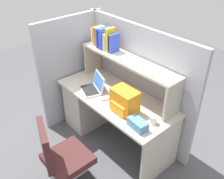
# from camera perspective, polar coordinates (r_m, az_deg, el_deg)

# --- Properties ---
(ground_plane) EXTENTS (8.00, 8.00, 0.00)m
(ground_plane) POSITION_cam_1_polar(r_m,az_deg,el_deg) (3.60, 0.61, -11.16)
(ground_plane) COLOR #4C4C51
(desk) EXTENTS (1.60, 0.70, 0.73)m
(desk) POSITION_cam_1_polar(r_m,az_deg,el_deg) (3.57, -3.51, -3.18)
(desk) COLOR beige
(desk) RESTS_ON ground_plane
(cubicle_partition_rear) EXTENTS (1.84, 0.05, 1.55)m
(cubicle_partition_rear) POSITION_cam_1_polar(r_m,az_deg,el_deg) (3.34, 5.57, 1.54)
(cubicle_partition_rear) COLOR #9E9EA8
(cubicle_partition_rear) RESTS_ON ground_plane
(cubicle_partition_left) EXTENTS (0.05, 1.06, 1.55)m
(cubicle_partition_left) POSITION_cam_1_polar(r_m,az_deg,el_deg) (3.68, -8.76, 4.43)
(cubicle_partition_left) COLOR #9E9EA8
(cubicle_partition_left) RESTS_ON ground_plane
(overhead_hutch) EXTENTS (1.44, 0.28, 0.45)m
(overhead_hutch) POSITION_cam_1_polar(r_m,az_deg,el_deg) (3.08, 3.53, 5.30)
(overhead_hutch) COLOR #B3A99C
(overhead_hutch) RESTS_ON desk
(reference_books_on_shelf) EXTENTS (0.39, 0.19, 0.29)m
(reference_books_on_shelf) POSITION_cam_1_polar(r_m,az_deg,el_deg) (3.27, -1.65, 11.37)
(reference_books_on_shelf) COLOR white
(reference_books_on_shelf) RESTS_ON overhead_hutch
(laptop) EXTENTS (0.38, 0.34, 0.22)m
(laptop) POSITION_cam_1_polar(r_m,az_deg,el_deg) (3.23, -4.18, 0.57)
(laptop) COLOR #B7BABF
(laptop) RESTS_ON desk
(backpack) EXTENTS (0.30, 0.23, 0.27)m
(backpack) POSITION_cam_1_polar(r_m,az_deg,el_deg) (2.83, 2.78, -2.63)
(backpack) COLOR orange
(backpack) RESTS_ON desk
(computer_mouse) EXTENTS (0.10, 0.12, 0.03)m
(computer_mouse) POSITION_cam_1_polar(r_m,az_deg,el_deg) (3.07, -1.55, -2.00)
(computer_mouse) COLOR silver
(computer_mouse) RESTS_ON desk
(paper_cup) EXTENTS (0.08, 0.08, 0.09)m
(paper_cup) POSITION_cam_1_polar(r_m,az_deg,el_deg) (2.74, 9.26, -6.78)
(paper_cup) COLOR white
(paper_cup) RESTS_ON desk
(tissue_box) EXTENTS (0.23, 0.14, 0.10)m
(tissue_box) POSITION_cam_1_polar(r_m,az_deg,el_deg) (2.66, 5.80, -7.75)
(tissue_box) COLOR teal
(tissue_box) RESTS_ON desk
(office_chair) EXTENTS (0.52, 0.54, 0.93)m
(office_chair) POSITION_cam_1_polar(r_m,az_deg,el_deg) (2.83, -10.91, -16.07)
(office_chair) COLOR black
(office_chair) RESTS_ON ground_plane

